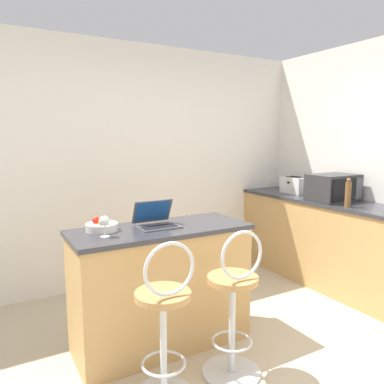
{
  "coord_description": "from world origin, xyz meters",
  "views": [
    {
      "loc": [
        -1.49,
        -1.65,
        1.61
      ],
      "look_at": [
        0.43,
        1.73,
        1.04
      ],
      "focal_mm": 35.0,
      "sensor_mm": 36.0,
      "label": 1
    }
  ],
  "objects_px": {
    "microwave": "(333,188)",
    "wine_glass_tall": "(104,222)",
    "toaster": "(295,185)",
    "bar_stool_far": "(234,307)",
    "pepper_mill": "(348,193)",
    "bar_stool_near": "(164,326)",
    "fruit_bowl": "(102,226)",
    "laptop": "(156,220)"
  },
  "relations": [
    {
      "from": "fruit_bowl",
      "to": "wine_glass_tall",
      "type": "height_order",
      "value": "wine_glass_tall"
    },
    {
      "from": "toaster",
      "to": "pepper_mill",
      "type": "height_order",
      "value": "pepper_mill"
    },
    {
      "from": "laptop",
      "to": "pepper_mill",
      "type": "relative_size",
      "value": 1.09
    },
    {
      "from": "bar_stool_far",
      "to": "bar_stool_near",
      "type": "bearing_deg",
      "value": 180.0
    },
    {
      "from": "microwave",
      "to": "wine_glass_tall",
      "type": "distance_m",
      "value": 2.55
    },
    {
      "from": "bar_stool_near",
      "to": "pepper_mill",
      "type": "bearing_deg",
      "value": 11.49
    },
    {
      "from": "bar_stool_near",
      "to": "bar_stool_far",
      "type": "relative_size",
      "value": 1.0
    },
    {
      "from": "bar_stool_far",
      "to": "laptop",
      "type": "xyz_separation_m",
      "value": [
        -0.27,
        0.64,
        0.5
      ]
    },
    {
      "from": "pepper_mill",
      "to": "wine_glass_tall",
      "type": "relative_size",
      "value": 1.93
    },
    {
      "from": "bar_stool_near",
      "to": "fruit_bowl",
      "type": "bearing_deg",
      "value": 102.81
    },
    {
      "from": "bar_stool_near",
      "to": "bar_stool_far",
      "type": "xyz_separation_m",
      "value": [
        0.51,
        0.0,
        0.0
      ]
    },
    {
      "from": "pepper_mill",
      "to": "bar_stool_far",
      "type": "bearing_deg",
      "value": -165.11
    },
    {
      "from": "bar_stool_far",
      "to": "toaster",
      "type": "bearing_deg",
      "value": 35.89
    },
    {
      "from": "pepper_mill",
      "to": "laptop",
      "type": "bearing_deg",
      "value": 174.14
    },
    {
      "from": "laptop",
      "to": "microwave",
      "type": "relative_size",
      "value": 0.61
    },
    {
      "from": "pepper_mill",
      "to": "wine_glass_tall",
      "type": "xyz_separation_m",
      "value": [
        -2.36,
        0.09,
        -0.03
      ]
    },
    {
      "from": "bar_stool_far",
      "to": "toaster",
      "type": "distance_m",
      "value": 2.39
    },
    {
      "from": "toaster",
      "to": "bar_stool_far",
      "type": "bearing_deg",
      "value": -144.11
    },
    {
      "from": "bar_stool_near",
      "to": "microwave",
      "type": "bearing_deg",
      "value": 17.99
    },
    {
      "from": "toaster",
      "to": "pepper_mill",
      "type": "distance_m",
      "value": 0.95
    },
    {
      "from": "bar_stool_far",
      "to": "fruit_bowl",
      "type": "xyz_separation_m",
      "value": [
        -0.67,
        0.7,
        0.49
      ]
    },
    {
      "from": "wine_glass_tall",
      "to": "laptop",
      "type": "bearing_deg",
      "value": 14.58
    },
    {
      "from": "laptop",
      "to": "bar_stool_far",
      "type": "bearing_deg",
      "value": -66.91
    },
    {
      "from": "microwave",
      "to": "pepper_mill",
      "type": "relative_size",
      "value": 1.78
    },
    {
      "from": "microwave",
      "to": "wine_glass_tall",
      "type": "bearing_deg",
      "value": -174.73
    },
    {
      "from": "toaster",
      "to": "fruit_bowl",
      "type": "bearing_deg",
      "value": -165.42
    },
    {
      "from": "bar_stool_near",
      "to": "fruit_bowl",
      "type": "distance_m",
      "value": 0.87
    },
    {
      "from": "wine_glass_tall",
      "to": "bar_stool_far",
      "type": "bearing_deg",
      "value": -37.01
    },
    {
      "from": "bar_stool_near",
      "to": "wine_glass_tall",
      "type": "relative_size",
      "value": 7.01
    },
    {
      "from": "bar_stool_far",
      "to": "fruit_bowl",
      "type": "distance_m",
      "value": 1.09
    },
    {
      "from": "fruit_bowl",
      "to": "toaster",
      "type": "bearing_deg",
      "value": 14.58
    },
    {
      "from": "bar_stool_far",
      "to": "pepper_mill",
      "type": "bearing_deg",
      "value": 14.89
    },
    {
      "from": "fruit_bowl",
      "to": "wine_glass_tall",
      "type": "distance_m",
      "value": 0.19
    },
    {
      "from": "bar_stool_far",
      "to": "fruit_bowl",
      "type": "bearing_deg",
      "value": 133.72
    },
    {
      "from": "bar_stool_far",
      "to": "wine_glass_tall",
      "type": "bearing_deg",
      "value": 142.99
    },
    {
      "from": "toaster",
      "to": "fruit_bowl",
      "type": "xyz_separation_m",
      "value": [
        -2.56,
        -0.66,
        -0.06
      ]
    },
    {
      "from": "toaster",
      "to": "fruit_bowl",
      "type": "height_order",
      "value": "toaster"
    },
    {
      "from": "bar_stool_far",
      "to": "toaster",
      "type": "xyz_separation_m",
      "value": [
        1.89,
        1.37,
        0.55
      ]
    },
    {
      "from": "toaster",
      "to": "pepper_mill",
      "type": "relative_size",
      "value": 1.12
    },
    {
      "from": "bar_stool_near",
      "to": "wine_glass_tall",
      "type": "bearing_deg",
      "value": 109.75
    },
    {
      "from": "toaster",
      "to": "pepper_mill",
      "type": "xyz_separation_m",
      "value": [
        -0.23,
        -0.92,
        0.04
      ]
    },
    {
      "from": "microwave",
      "to": "toaster",
      "type": "relative_size",
      "value": 1.59
    }
  ]
}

